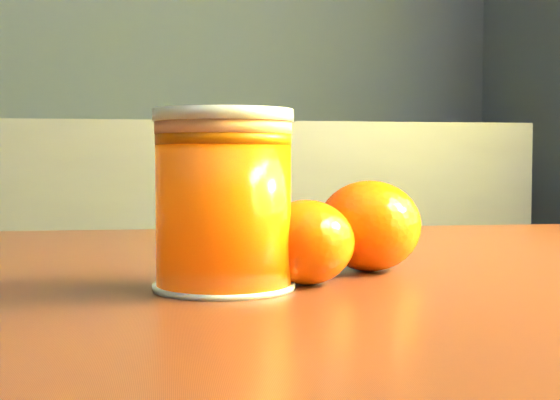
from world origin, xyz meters
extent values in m
cube|color=#572615|center=(1.01, 0.31, 0.73)|extent=(1.03, 0.74, 0.04)
cylinder|color=#FF5505|center=(0.90, 0.25, 0.80)|extent=(0.08, 0.08, 0.09)
cylinder|color=#FB9F66|center=(0.90, 0.25, 0.85)|extent=(0.08, 0.08, 0.01)
cylinder|color=silver|center=(0.90, 0.25, 0.86)|extent=(0.08, 0.08, 0.01)
ellipsoid|color=#E44F04|center=(0.95, 0.26, 0.78)|extent=(0.06, 0.06, 0.05)
ellipsoid|color=#E44F04|center=(1.00, 0.31, 0.79)|extent=(0.09, 0.09, 0.06)
camera|label=1|loc=(0.85, -0.21, 0.83)|focal=50.00mm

